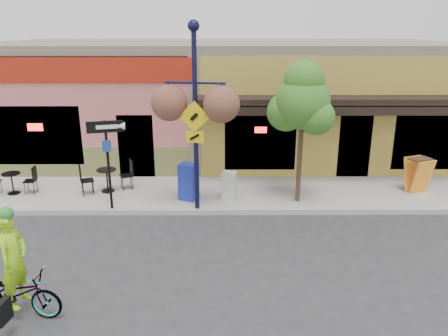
# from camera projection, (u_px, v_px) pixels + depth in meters

# --- Properties ---
(ground) EXTENTS (90.00, 90.00, 0.00)m
(ground) POSITION_uv_depth(u_px,v_px,m) (226.00, 222.00, 11.88)
(ground) COLOR #2D2D30
(ground) RESTS_ON ground
(sidewalk) EXTENTS (24.00, 3.00, 0.15)m
(sidewalk) POSITION_uv_depth(u_px,v_px,m) (225.00, 193.00, 13.76)
(sidewalk) COLOR #9E9B93
(sidewalk) RESTS_ON ground
(curb) EXTENTS (24.00, 0.12, 0.15)m
(curb) POSITION_uv_depth(u_px,v_px,m) (225.00, 212.00, 12.38)
(curb) COLOR #A8A59E
(curb) RESTS_ON ground
(building) EXTENTS (18.20, 8.20, 4.50)m
(building) POSITION_uv_depth(u_px,v_px,m) (224.00, 97.00, 18.32)
(building) COLOR #C66164
(building) RESTS_ON ground
(bicycle) EXTENTS (1.80, 0.84, 0.91)m
(bicycle) POSITION_uv_depth(u_px,v_px,m) (16.00, 293.00, 7.95)
(bicycle) COLOR maroon
(bicycle) RESTS_ON ground
(cyclist_rider) EXTENTS (0.52, 0.71, 1.80)m
(cyclist_rider) POSITION_uv_depth(u_px,v_px,m) (16.00, 272.00, 7.81)
(cyclist_rider) COLOR #9FE518
(cyclist_rider) RESTS_ON ground
(lamp_post) EXTENTS (1.72, 0.91, 5.12)m
(lamp_post) POSITION_uv_depth(u_px,v_px,m) (195.00, 120.00, 11.66)
(lamp_post) COLOR #101234
(lamp_post) RESTS_ON sidewalk
(one_way_sign) EXTENTS (1.00, 0.44, 2.54)m
(one_way_sign) POSITION_uv_depth(u_px,v_px,m) (109.00, 166.00, 12.04)
(one_way_sign) COLOR black
(one_way_sign) RESTS_ON sidewalk
(cafe_set_left) EXTENTS (1.48, 0.81, 0.87)m
(cafe_set_left) POSITION_uv_depth(u_px,v_px,m) (12.00, 180.00, 13.39)
(cafe_set_left) COLOR black
(cafe_set_left) RESTS_ON sidewalk
(cafe_set_right) EXTENTS (1.78, 1.34, 0.96)m
(cafe_set_right) POSITION_uv_depth(u_px,v_px,m) (107.00, 177.00, 13.56)
(cafe_set_right) COLOR black
(cafe_set_right) RESTS_ON sidewalk
(newspaper_box_blue) EXTENTS (0.63, 0.60, 1.10)m
(newspaper_box_blue) POSITION_uv_depth(u_px,v_px,m) (189.00, 182.00, 12.93)
(newspaper_box_blue) COLOR #1B2BA5
(newspaper_box_blue) RESTS_ON sidewalk
(newspaper_box_grey) EXTENTS (0.48, 0.45, 0.84)m
(newspaper_box_grey) POSITION_uv_depth(u_px,v_px,m) (229.00, 186.00, 12.99)
(newspaper_box_grey) COLOR silver
(newspaper_box_grey) RESTS_ON sidewalk
(street_tree) EXTENTS (1.97, 1.97, 4.14)m
(street_tree) POSITION_uv_depth(u_px,v_px,m) (301.00, 133.00, 12.35)
(street_tree) COLOR #3D7A26
(street_tree) RESTS_ON sidewalk
(sandwich_board) EXTENTS (0.79, 0.69, 1.10)m
(sandwich_board) POSITION_uv_depth(u_px,v_px,m) (423.00, 177.00, 13.33)
(sandwich_board) COLOR orange
(sandwich_board) RESTS_ON sidewalk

